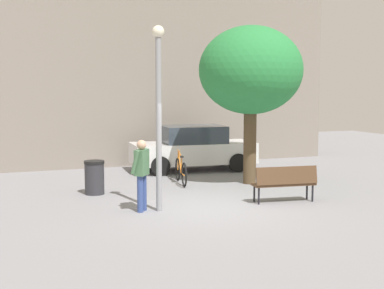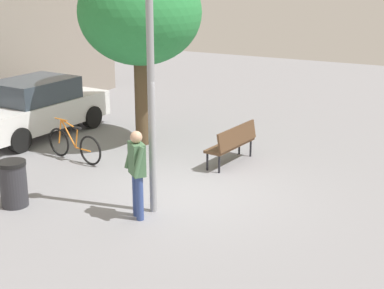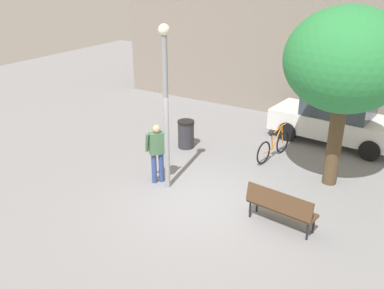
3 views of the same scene
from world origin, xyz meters
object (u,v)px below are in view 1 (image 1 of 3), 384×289
Objects in this scene: trash_bin at (94,177)px; park_bench at (285,181)px; bicycle_orange at (181,171)px; person_by_lamppost at (142,170)px; plaza_tree at (251,71)px; parked_car_white at (193,148)px; lamppost at (159,103)px.

park_bench is at bearing -33.16° from trash_bin.
park_bench is 3.79m from bicycle_orange.
person_by_lamppost is at bearing 174.72° from park_bench.
trash_bin is at bearing 179.58° from plaza_tree.
bicycle_orange is at bearing 56.06° from person_by_lamppost.
trash_bin is (-4.01, -2.99, -0.32)m from parked_car_white.
lamppost is at bearing -13.83° from person_by_lamppost.
park_bench is at bearing -66.52° from bicycle_orange.
plaza_tree is 1.08× the size of parked_car_white.
plaza_tree is at bearing -77.99° from parked_car_white.
parked_car_white reaches higher than trash_bin.
lamppost reaches higher than parked_car_white.
lamppost is at bearing -117.99° from bicycle_orange.
bicycle_orange is (2.11, 3.13, -0.58)m from person_by_lamppost.
person_by_lamppost is 0.93× the size of bicycle_orange.
lamppost is 2.55× the size of person_by_lamppost.
plaza_tree is 5.48m from trash_bin.
plaza_tree is 2.61× the size of bicycle_orange.
bicycle_orange is 1.97× the size of trash_bin.
parked_car_white is at bearing 60.78° from bicycle_orange.
person_by_lamppost is at bearing -149.24° from plaza_tree.
trash_bin is (-0.62, 2.43, -0.51)m from person_by_lamppost.
person_by_lamppost is at bearing -122.00° from parked_car_white.
lamppost is 6.52m from parked_car_white.
park_bench is (3.62, -0.33, -0.42)m from person_by_lamppost.
park_bench is at bearing -5.28° from person_by_lamppost.
lamppost is at bearing -68.18° from trash_bin.
person_by_lamppost is at bearing -123.94° from bicycle_orange.
parked_car_white is (1.28, 2.29, 0.39)m from bicycle_orange.
person_by_lamppost is 3.66m from park_bench.
park_bench is 0.38× the size of parked_car_white.
parked_car_white is at bearing 58.00° from person_by_lamppost.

